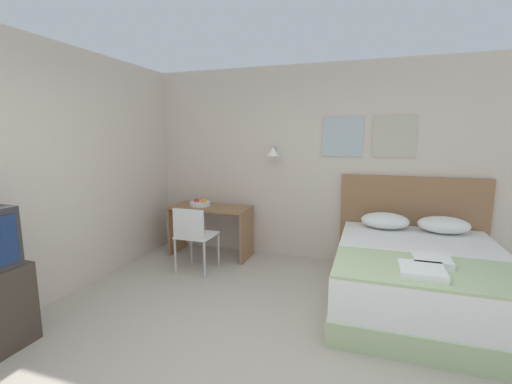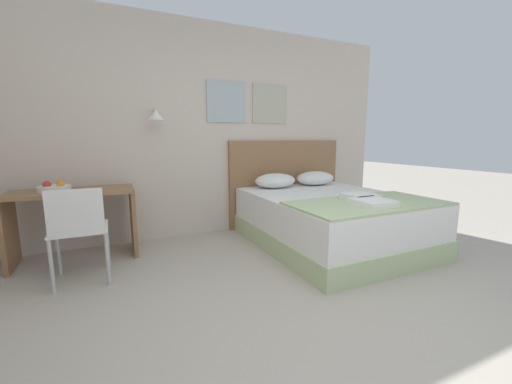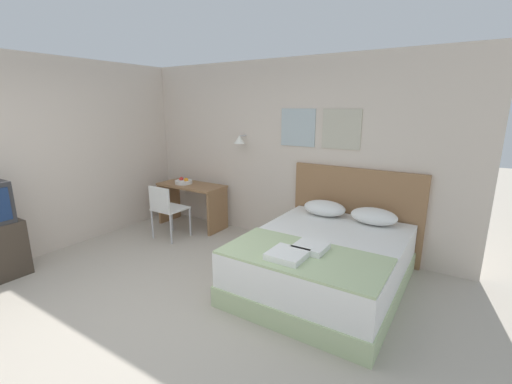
% 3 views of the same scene
% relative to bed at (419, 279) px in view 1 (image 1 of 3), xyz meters
% --- Properties ---
extents(ground_plane, '(24.00, 24.00, 0.00)m').
position_rel_bed_xyz_m(ground_plane, '(-1.24, -1.55, -0.29)').
color(ground_plane, '#B2A899').
extents(wall_back, '(5.47, 0.31, 2.65)m').
position_rel_bed_xyz_m(wall_back, '(-1.23, 1.09, 1.04)').
color(wall_back, beige).
rests_on(wall_back, ground_plane).
extents(bed, '(1.62, 2.01, 0.59)m').
position_rel_bed_xyz_m(bed, '(0.00, 0.00, 0.00)').
color(bed, '#B2C693').
rests_on(bed, ground_plane).
extents(headboard, '(1.74, 0.06, 1.21)m').
position_rel_bed_xyz_m(headboard, '(0.00, 1.04, 0.31)').
color(headboard, '#8E6642').
rests_on(headboard, ground_plane).
extents(pillow_left, '(0.56, 0.39, 0.19)m').
position_rel_bed_xyz_m(pillow_left, '(-0.32, 0.76, 0.39)').
color(pillow_left, white).
rests_on(pillow_left, bed).
extents(pillow_right, '(0.56, 0.39, 0.19)m').
position_rel_bed_xyz_m(pillow_right, '(0.32, 0.76, 0.39)').
color(pillow_right, white).
rests_on(pillow_right, bed).
extents(throw_blanket, '(1.57, 0.80, 0.02)m').
position_rel_bed_xyz_m(throw_blanket, '(-0.00, -0.58, 0.31)').
color(throw_blanket, '#B2C693').
rests_on(throw_blanket, bed).
extents(folded_towel_near_foot, '(0.31, 0.30, 0.06)m').
position_rel_bed_xyz_m(folded_towel_near_foot, '(0.02, -0.44, 0.35)').
color(folded_towel_near_foot, white).
rests_on(folded_towel_near_foot, throw_blanket).
extents(folded_towel_mid_bed, '(0.34, 0.33, 0.06)m').
position_rel_bed_xyz_m(folded_towel_mid_bed, '(-0.09, -0.72, 0.35)').
color(folded_towel_mid_bed, white).
rests_on(folded_towel_mid_bed, throw_blanket).
extents(desk, '(1.14, 0.53, 0.72)m').
position_rel_bed_xyz_m(desk, '(-2.66, 0.72, 0.21)').
color(desk, '#8E6642').
rests_on(desk, ground_plane).
extents(desk_chair, '(0.44, 0.44, 0.84)m').
position_rel_bed_xyz_m(desk_chair, '(-2.57, 0.06, 0.22)').
color(desk_chair, white).
rests_on(desk_chair, ground_plane).
extents(fruit_bowl, '(0.29, 0.29, 0.11)m').
position_rel_bed_xyz_m(fruit_bowl, '(-2.80, 0.69, 0.47)').
color(fruit_bowl, silver).
rests_on(fruit_bowl, desk).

